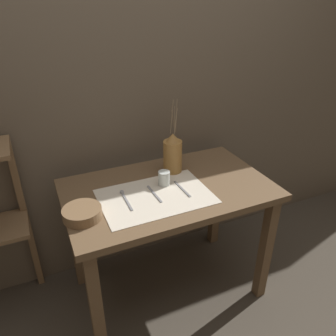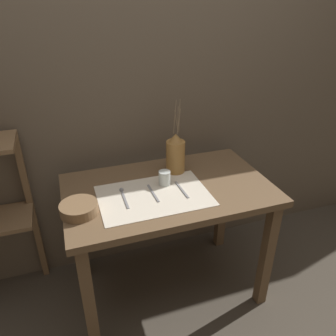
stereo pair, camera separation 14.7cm
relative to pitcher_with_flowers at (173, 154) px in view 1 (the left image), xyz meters
The scene contains 10 objects.
ground_plane 0.92m from the pitcher_with_flowers, 122.26° to the right, with size 12.00×12.00×0.00m, color #473F35.
stone_wall_back 0.44m from the pitcher_with_flowers, 108.44° to the left, with size 7.00×0.06×2.40m.
wooden_table 0.30m from the pitcher_with_flowers, 122.26° to the right, with size 1.16×0.70×0.78m.
linen_cloth 0.32m from the pitcher_with_flowers, 132.44° to the right, with size 0.59×0.39×0.00m.
pitcher_with_flowers is the anchor object (origin of this frame).
wooden_bowl 0.65m from the pitcher_with_flowers, 156.96° to the right, with size 0.19×0.19×0.05m.
glass_tumbler_near 0.18m from the pitcher_with_flowers, 131.02° to the right, with size 0.07×0.07×0.08m.
spoon_inner 0.41m from the pitcher_with_flowers, 156.71° to the right, with size 0.02×0.19×0.02m.
fork_inner 0.31m from the pitcher_with_flowers, 134.93° to the right, with size 0.02×0.18×0.00m.
knife_center 0.25m from the pitcher_with_flowers, 100.83° to the right, with size 0.02×0.18×0.00m.
Camera 1 is at (-0.64, -1.44, 1.74)m, focal length 35.00 mm.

